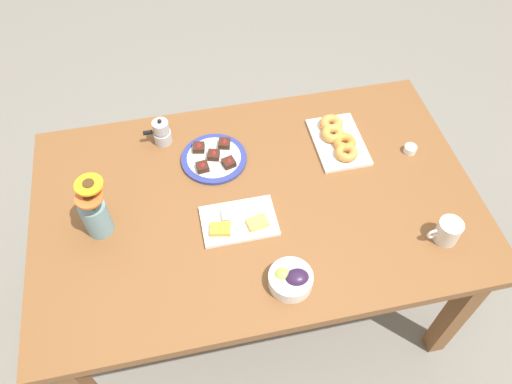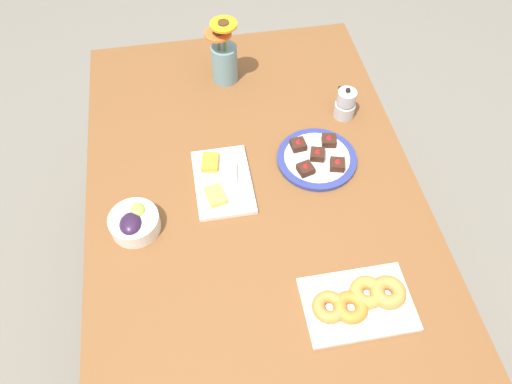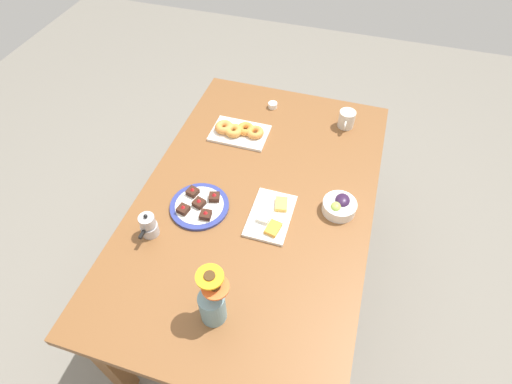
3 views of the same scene
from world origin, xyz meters
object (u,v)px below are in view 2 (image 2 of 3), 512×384
(croissant_platter, at_px, (360,301))
(moka_pot, at_px, (345,104))
(dessert_plate, at_px, (317,158))
(flower_vase, at_px, (224,60))
(cheese_platter, at_px, (222,180))
(dining_table, at_px, (256,216))
(grape_bowl, at_px, (134,222))

(croissant_platter, height_order, moka_pot, moka_pot)
(dessert_plate, relative_size, flower_vase, 1.01)
(croissant_platter, relative_size, dessert_plate, 1.12)
(cheese_platter, xyz_separation_m, moka_pot, (0.22, -0.44, 0.04))
(dining_table, distance_m, dessert_plate, 0.26)
(croissant_platter, relative_size, moka_pot, 2.36)
(croissant_platter, xyz_separation_m, dessert_plate, (0.49, -0.01, -0.01))
(dessert_plate, height_order, flower_vase, flower_vase)
(dining_table, bearing_deg, moka_pot, -49.75)
(grape_bowl, distance_m, croissant_platter, 0.65)
(flower_vase, bearing_deg, cheese_platter, 170.88)
(grape_bowl, xyz_separation_m, cheese_platter, (0.12, -0.26, -0.02))
(dessert_plate, bearing_deg, dining_table, 118.91)
(croissant_platter, xyz_separation_m, moka_pot, (0.67, -0.15, 0.03))
(cheese_platter, bearing_deg, dessert_plate, -83.14)
(grape_bowl, bearing_deg, dessert_plate, -74.59)
(cheese_platter, relative_size, croissant_platter, 0.92)
(cheese_platter, distance_m, moka_pot, 0.50)
(dining_table, height_order, flower_vase, flower_vase)
(grape_bowl, height_order, dessert_plate, grape_bowl)
(grape_bowl, distance_m, dessert_plate, 0.59)
(dining_table, bearing_deg, croissant_platter, -151.43)
(moka_pot, bearing_deg, croissant_platter, 167.33)
(cheese_platter, height_order, moka_pot, moka_pot)
(grape_bowl, relative_size, moka_pot, 1.19)
(dessert_plate, bearing_deg, flower_vase, 28.29)
(grape_bowl, height_order, flower_vase, flower_vase)
(dining_table, height_order, cheese_platter, cheese_platter)
(dining_table, bearing_deg, grape_bowl, 96.14)
(cheese_platter, height_order, dessert_plate, dessert_plate)
(dining_table, xyz_separation_m, dessert_plate, (0.12, -0.22, 0.10))
(cheese_platter, relative_size, dessert_plate, 1.03)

